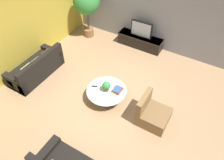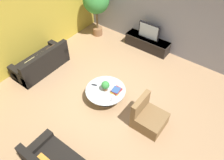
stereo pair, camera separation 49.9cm
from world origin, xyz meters
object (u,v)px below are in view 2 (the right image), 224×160
at_px(television, 149,31).
at_px(couch_by_wall, 41,63).
at_px(media_console, 147,43).
at_px(armchair_wicker, 148,118).
at_px(potted_palm_tall, 96,2).
at_px(coffee_table, 106,92).
at_px(potted_plant_tabletop, 105,85).

bearing_deg(television, couch_by_wall, -125.15).
relative_size(media_console, armchair_wicker, 2.01).
relative_size(television, armchair_wicker, 0.94).
height_order(armchair_wicker, potted_palm_tall, potted_palm_tall).
bearing_deg(armchair_wicker, coffee_table, 88.92).
distance_m(coffee_table, couch_by_wall, 2.58).
bearing_deg(television, potted_plant_tabletop, -84.19).
bearing_deg(potted_plant_tabletop, armchair_wicker, -1.01).
height_order(coffee_table, potted_palm_tall, potted_palm_tall).
bearing_deg(potted_palm_tall, potted_plant_tabletop, -46.73).
xyz_separation_m(coffee_table, armchair_wicker, (1.46, -0.03, -0.01)).
height_order(couch_by_wall, potted_plant_tabletop, couch_by_wall).
height_order(television, potted_palm_tall, potted_palm_tall).
xyz_separation_m(armchair_wicker, potted_plant_tabletop, (-1.46, 0.03, 0.31)).
distance_m(television, potted_palm_tall, 2.27).
bearing_deg(potted_palm_tall, couch_by_wall, -92.74).
bearing_deg(couch_by_wall, coffee_table, 95.61).
distance_m(couch_by_wall, potted_plant_tabletop, 2.60).
relative_size(media_console, potted_palm_tall, 0.87).
relative_size(couch_by_wall, armchair_wicker, 2.20).
distance_m(coffee_table, potted_palm_tall, 3.73).
bearing_deg(couch_by_wall, armchair_wicker, 93.19).
height_order(media_console, couch_by_wall, couch_by_wall).
relative_size(couch_by_wall, potted_plant_tabletop, 5.84).
distance_m(television, potted_plant_tabletop, 2.99).
xyz_separation_m(armchair_wicker, potted_palm_tall, (-3.89, 2.61, 1.16)).
bearing_deg(coffee_table, couch_by_wall, -174.39).
height_order(coffee_table, potted_plant_tabletop, potted_plant_tabletop).
bearing_deg(coffee_table, media_console, 95.80).
xyz_separation_m(coffee_table, potted_palm_tall, (-2.43, 2.58, 1.15)).
bearing_deg(couch_by_wall, television, 144.85).
bearing_deg(armchair_wicker, couch_by_wall, 93.19).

